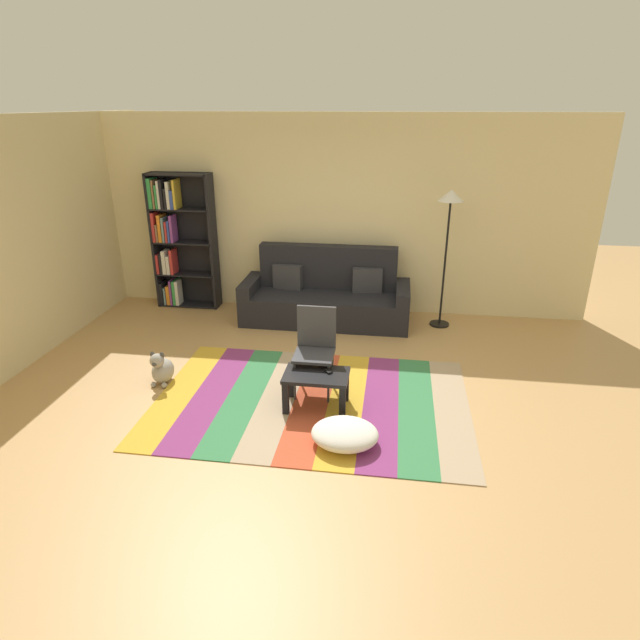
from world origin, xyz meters
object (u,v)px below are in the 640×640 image
at_px(tv_remote, 327,370).
at_px(bookshelf, 176,240).
at_px(coffee_table, 316,381).
at_px(couch, 326,297).
at_px(standing_lamp, 449,214).
at_px(dog, 162,369).
at_px(folding_chair, 315,343).
at_px(pouf, 345,434).

bearing_deg(tv_remote, bookshelf, 99.78).
relative_size(coffee_table, tv_remote, 4.19).
relative_size(couch, bookshelf, 1.18).
height_order(standing_lamp, tv_remote, standing_lamp).
bearing_deg(tv_remote, coffee_table, -177.84).
height_order(dog, tv_remote, dog).
bearing_deg(standing_lamp, tv_remote, -119.02).
height_order(dog, folding_chair, folding_chair).
bearing_deg(dog, couch, 53.56).
bearing_deg(coffee_table, pouf, -59.43).
bearing_deg(coffee_table, dog, 171.36).
distance_m(standing_lamp, folding_chair, 2.61).
bearing_deg(standing_lamp, pouf, -109.07).
distance_m(pouf, tv_remote, 0.74).
relative_size(bookshelf, tv_remote, 12.81).
height_order(bookshelf, tv_remote, bookshelf).
xyz_separation_m(coffee_table, dog, (-1.71, 0.26, -0.13)).
xyz_separation_m(couch, coffee_table, (0.21, -2.29, -0.04)).
bearing_deg(pouf, folding_chair, 113.42).
bearing_deg(couch, standing_lamp, 1.20).
bearing_deg(bookshelf, tv_remote, -45.03).
bearing_deg(standing_lamp, dog, -145.95).
relative_size(bookshelf, pouf, 3.23).
xyz_separation_m(couch, folding_chair, (0.15, -1.94, 0.20)).
relative_size(tv_remote, folding_chair, 0.17).
distance_m(bookshelf, pouf, 4.28).
bearing_deg(couch, bookshelf, 172.62).
bearing_deg(couch, pouf, -79.10).
relative_size(couch, dog, 5.69).
distance_m(couch, coffee_table, 2.31).
distance_m(pouf, folding_chair, 1.10).
xyz_separation_m(bookshelf, folding_chair, (2.35, -2.22, -0.45)).
relative_size(couch, folding_chair, 2.51).
bearing_deg(couch, tv_remote, -82.22).
distance_m(coffee_table, standing_lamp, 2.95).
bearing_deg(bookshelf, standing_lamp, -3.85).
xyz_separation_m(coffee_table, pouf, (0.34, -0.58, -0.19)).
bearing_deg(bookshelf, folding_chair, -43.37).
bearing_deg(standing_lamp, bookshelf, 176.15).
relative_size(couch, coffee_table, 3.59).
bearing_deg(couch, coffee_table, -84.70).
xyz_separation_m(coffee_table, standing_lamp, (1.34, 2.33, 1.22)).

